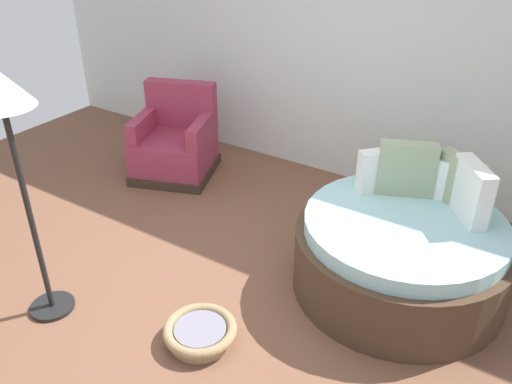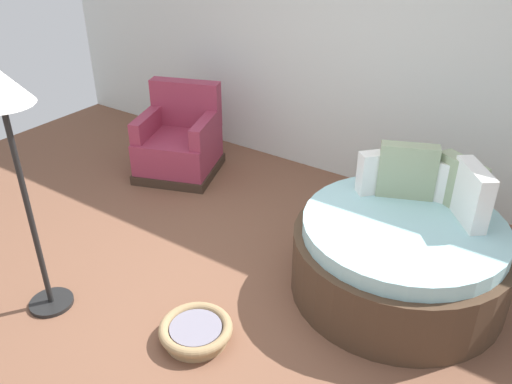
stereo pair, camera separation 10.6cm
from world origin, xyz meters
The scene contains 6 objects.
ground_plane centered at (0.00, 0.00, -0.01)m, with size 8.00×8.00×0.02m, color brown.
back_wall centered at (0.00, 2.43, 1.48)m, with size 8.00×0.12×2.96m, color silver.
round_daybed centered at (1.10, 0.91, 0.33)m, with size 1.61×1.61×1.05m.
red_armchair centered at (-1.60, 1.47, 0.33)m, with size 1.03×1.03×0.94m.
pet_basket centered at (0.17, -0.39, 0.07)m, with size 0.51×0.51×0.13m.
floor_lamp centered at (-0.95, -0.73, 1.53)m, with size 0.40×0.40×1.82m.
Camera 1 is at (1.95, -2.44, 2.71)m, focal length 37.37 mm.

